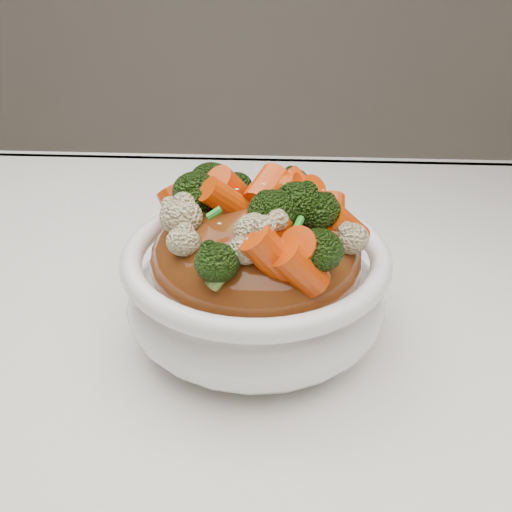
# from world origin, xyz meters

# --- Properties ---
(tablecloth) EXTENTS (1.20, 0.80, 0.04)m
(tablecloth) POSITION_xyz_m (0.00, 0.00, 0.73)
(tablecloth) COLOR white
(tablecloth) RESTS_ON dining_table
(bowl) EXTENTS (0.26, 0.26, 0.08)m
(bowl) POSITION_xyz_m (0.03, 0.02, 0.79)
(bowl) COLOR white
(bowl) RESTS_ON tablecloth
(sauce_base) EXTENTS (0.21, 0.21, 0.09)m
(sauce_base) POSITION_xyz_m (0.03, 0.02, 0.82)
(sauce_base) COLOR #652F11
(sauce_base) RESTS_ON bowl
(carrots) EXTENTS (0.21, 0.21, 0.05)m
(carrots) POSITION_xyz_m (0.03, 0.02, 0.88)
(carrots) COLOR #D03E06
(carrots) RESTS_ON sauce_base
(broccoli) EXTENTS (0.21, 0.21, 0.04)m
(broccoli) POSITION_xyz_m (0.03, 0.02, 0.88)
(broccoli) COLOR black
(broccoli) RESTS_ON sauce_base
(cauliflower) EXTENTS (0.21, 0.21, 0.03)m
(cauliflower) POSITION_xyz_m (0.03, 0.02, 0.87)
(cauliflower) COLOR beige
(cauliflower) RESTS_ON sauce_base
(scallions) EXTENTS (0.16, 0.16, 0.02)m
(scallions) POSITION_xyz_m (0.03, 0.02, 0.88)
(scallions) COLOR #22881F
(scallions) RESTS_ON sauce_base
(sesame_seeds) EXTENTS (0.19, 0.19, 0.01)m
(sesame_seeds) POSITION_xyz_m (0.03, 0.02, 0.88)
(sesame_seeds) COLOR #F6E3AF
(sesame_seeds) RESTS_ON sauce_base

